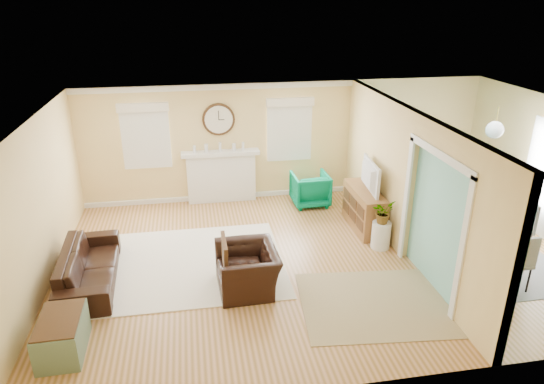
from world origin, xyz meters
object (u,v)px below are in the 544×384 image
(eames_chair, at_px, (248,269))
(credenza, at_px, (364,209))
(green_chair, at_px, (310,189))
(dining_table, at_px, (480,239))
(sofa, at_px, (89,266))

(eames_chair, height_order, credenza, credenza)
(green_chair, xyz_separation_m, credenza, (0.78, -1.29, 0.04))
(eames_chair, bearing_deg, credenza, 122.55)
(eames_chair, relative_size, credenza, 0.76)
(green_chair, distance_m, dining_table, 3.64)
(green_chair, bearing_deg, sofa, 28.90)
(eames_chair, bearing_deg, green_chair, 147.73)
(eames_chair, relative_size, dining_table, 0.61)
(credenza, xyz_separation_m, dining_table, (1.65, -1.42, -0.10))
(sofa, xyz_separation_m, credenza, (5.04, 1.18, 0.10))
(green_chair, height_order, dining_table, green_chair)
(green_chair, bearing_deg, dining_table, 130.80)
(dining_table, bearing_deg, eames_chair, 105.38)
(green_chair, distance_m, credenza, 1.51)
(credenza, bearing_deg, dining_table, -40.53)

